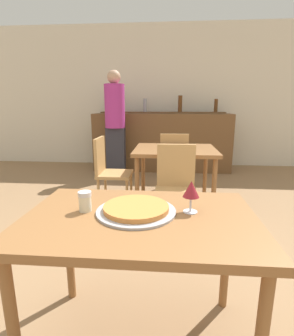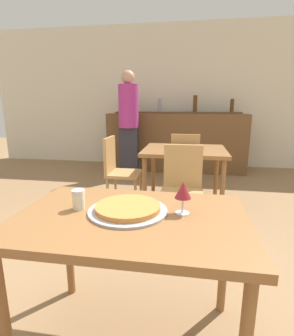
# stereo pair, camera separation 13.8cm
# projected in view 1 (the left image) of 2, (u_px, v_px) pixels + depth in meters

# --- Properties ---
(wall_back) EXTENTS (8.00, 0.05, 2.80)m
(wall_back) POSITION_uv_depth(u_px,v_px,m) (163.00, 97.00, 5.37)
(wall_back) COLOR silver
(wall_back) RESTS_ON ground_plane
(dining_table_near) EXTENTS (1.11, 0.74, 0.74)m
(dining_table_near) POSITION_uv_depth(u_px,v_px,m) (140.00, 232.00, 1.27)
(dining_table_near) COLOR brown
(dining_table_near) RESTS_ON ground_plane
(dining_table_far) EXTENTS (0.94, 0.81, 0.75)m
(dining_table_far) POSITION_uv_depth(u_px,v_px,m) (175.00, 156.00, 3.08)
(dining_table_far) COLOR brown
(dining_table_far) RESTS_ON ground_plane
(bar_counter) EXTENTS (2.60, 0.56, 1.09)m
(bar_counter) POSITION_uv_depth(u_px,v_px,m) (162.00, 142.00, 5.09)
(bar_counter) COLOR brown
(bar_counter) RESTS_ON ground_plane
(bar_back_shelf) EXTENTS (2.39, 0.24, 0.35)m
(bar_back_shelf) POSITION_uv_depth(u_px,v_px,m) (160.00, 110.00, 5.08)
(bar_back_shelf) COLOR brown
(bar_back_shelf) RESTS_ON bar_counter
(chair_far_side_front) EXTENTS (0.40, 0.40, 0.87)m
(chair_far_side_front) POSITION_uv_depth(u_px,v_px,m) (176.00, 184.00, 2.56)
(chair_far_side_front) COLOR tan
(chair_far_side_front) RESTS_ON ground_plane
(chair_far_side_back) EXTENTS (0.40, 0.40, 0.87)m
(chair_far_side_back) POSITION_uv_depth(u_px,v_px,m) (174.00, 160.00, 3.67)
(chair_far_side_back) COLOR tan
(chair_far_side_back) RESTS_ON ground_plane
(chair_far_side_left) EXTENTS (0.40, 0.40, 0.87)m
(chair_far_side_left) POSITION_uv_depth(u_px,v_px,m) (108.00, 168.00, 3.18)
(chair_far_side_left) COLOR tan
(chair_far_side_left) RESTS_ON ground_plane
(pizza_tray) EXTENTS (0.39, 0.39, 0.04)m
(pizza_tray) POSITION_uv_depth(u_px,v_px,m) (136.00, 209.00, 1.28)
(pizza_tray) COLOR #A3A3A8
(pizza_tray) RESTS_ON dining_table_near
(cheese_shaker) EXTENTS (0.06, 0.06, 0.10)m
(cheese_shaker) POSITION_uv_depth(u_px,v_px,m) (85.00, 201.00, 1.29)
(cheese_shaker) COLOR beige
(cheese_shaker) RESTS_ON dining_table_near
(person_standing) EXTENTS (0.34, 0.34, 1.81)m
(person_standing) POSITION_uv_depth(u_px,v_px,m) (115.00, 120.00, 4.48)
(person_standing) COLOR #2D2D38
(person_standing) RESTS_ON ground_plane
(wine_glass) EXTENTS (0.08, 0.08, 0.16)m
(wine_glass) POSITION_uv_depth(u_px,v_px,m) (191.00, 190.00, 1.26)
(wine_glass) COLOR silver
(wine_glass) RESTS_ON dining_table_near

